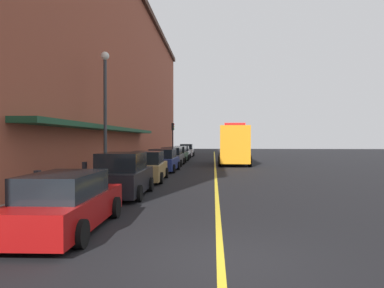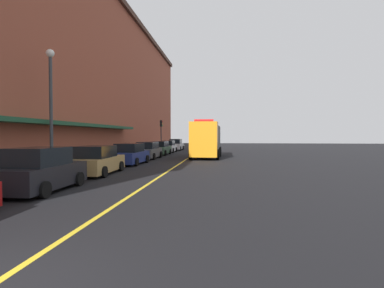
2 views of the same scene
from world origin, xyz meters
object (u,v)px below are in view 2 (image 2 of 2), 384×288
object	(u,v)px
parking_meter_0	(165,144)
parked_car_2	(97,161)
traffic_light_near	(161,129)
parked_car_1	(41,171)
parked_car_6	(168,147)
parked_car_4	(148,151)
utility_truck	(207,140)
parked_car_5	(160,148)
parked_car_3	(130,154)
parked_car_7	(176,145)
street_lamp_left	(51,98)
parking_meter_2	(157,145)

from	to	relation	value
parking_meter_0	parked_car_2	bearing A→B (deg)	-87.01
traffic_light_near	parked_car_1	bearing A→B (deg)	-87.42
parked_car_6	parked_car_4	bearing A→B (deg)	179.92
parked_car_1	utility_truck	size ratio (longest dim) A/B	0.49
traffic_light_near	parked_car_5	bearing A→B (deg)	-79.10
parked_car_3	parked_car_6	distance (m)	16.36
parked_car_5	utility_truck	world-z (taller)	utility_truck
parked_car_3	parking_meter_0	world-z (taller)	parked_car_3
parked_car_2	parked_car_4	world-z (taller)	parked_car_2
parked_car_7	traffic_light_near	xyz separation A→B (m)	(-1.43, -4.26, 2.34)
parked_car_1	traffic_light_near	xyz separation A→B (m)	(-1.33, 29.44, 2.30)
parked_car_4	parked_car_7	bearing A→B (deg)	0.14
parked_car_3	parking_meter_0	distance (m)	21.00
parked_car_3	street_lamp_left	size ratio (longest dim) A/B	0.66
parked_car_2	street_lamp_left	size ratio (longest dim) A/B	0.70
parked_car_1	parking_meter_2	distance (m)	26.96
parked_car_1	parked_car_2	xyz separation A→B (m)	(0.02, 5.36, -0.05)
parking_meter_2	parked_car_1	bearing A→B (deg)	-87.05
parked_car_1	parking_meter_2	size ratio (longest dim) A/B	3.26
parked_car_1	parked_car_5	distance (m)	22.48
parked_car_6	parked_car_7	bearing A→B (deg)	-1.25
parked_car_6	utility_truck	distance (m)	10.18
parked_car_1	parked_car_3	size ratio (longest dim) A/B	0.94
utility_truck	parked_car_3	bearing A→B (deg)	-33.99
parked_car_5	street_lamp_left	xyz separation A→B (m)	(-2.00, -18.56, 3.63)
parked_car_2	parked_car_5	bearing A→B (deg)	-2.18
parking_meter_2	street_lamp_left	bearing A→B (deg)	-91.49
parked_car_6	parked_car_7	distance (m)	5.98
parked_car_6	parked_car_7	size ratio (longest dim) A/B	0.89
parked_car_5	parking_meter_2	distance (m)	4.68
parked_car_2	parked_car_7	distance (m)	28.33
parked_car_6	traffic_light_near	bearing A→B (deg)	37.56
parked_car_1	parked_car_4	size ratio (longest dim) A/B	0.90
parked_car_2	parked_car_6	world-z (taller)	parked_car_2
parked_car_4	traffic_light_near	bearing A→B (deg)	6.69
parked_car_2	traffic_light_near	world-z (taller)	traffic_light_near
parked_car_1	parked_car_5	bearing A→B (deg)	-0.80
parked_car_3	traffic_light_near	distance (m)	18.29
parked_car_2	parking_meter_2	distance (m)	21.61
parked_car_5	traffic_light_near	size ratio (longest dim) A/B	1.07
utility_truck	street_lamp_left	world-z (taller)	street_lamp_left
parked_car_7	utility_truck	size ratio (longest dim) A/B	0.53
parked_car_2	parking_meter_2	world-z (taller)	parked_car_2
parked_car_6	parking_meter_0	size ratio (longest dim) A/B	3.09
parked_car_1	parked_car_3	xyz separation A→B (m)	(0.08, 11.36, -0.06)
parked_car_4	parked_car_6	xyz separation A→B (m)	(-0.05, 10.69, -0.04)
parked_car_2	parking_meter_0	bearing A→B (deg)	0.79
parking_meter_2	parked_car_6	bearing A→B (deg)	29.29
parked_car_2	parked_car_7	xyz separation A→B (m)	(0.09, 28.33, 0.01)
parked_car_1	parked_car_6	distance (m)	27.72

